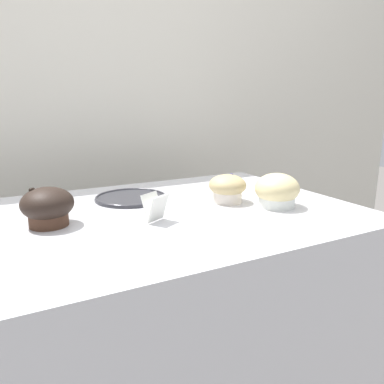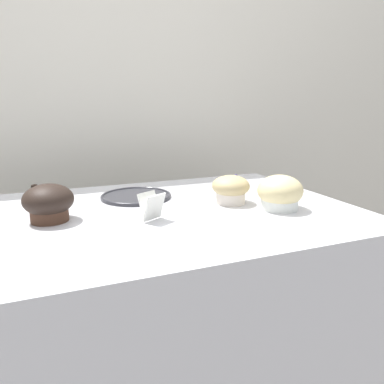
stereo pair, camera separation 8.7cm
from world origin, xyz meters
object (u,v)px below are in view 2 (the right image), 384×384
object	(u,v)px
muffin_back_left	(48,203)
muffin_back_right	(231,189)
serving_plate	(136,196)
muffin_front_center	(280,193)

from	to	relation	value
muffin_back_left	muffin_back_right	world-z (taller)	muffin_back_left
muffin_back_right	serving_plate	bearing A→B (deg)	145.41
muffin_back_right	serving_plate	size ratio (longest dim) A/B	0.51
muffin_back_left	muffin_back_right	bearing A→B (deg)	-2.42
muffin_front_center	muffin_back_left	bearing A→B (deg)	167.98
muffin_back_right	muffin_front_center	bearing A→B (deg)	-47.56
serving_plate	muffin_back_right	bearing A→B (deg)	-34.59
muffin_back_left	muffin_back_right	xyz separation A→B (m)	(0.43, -0.02, -0.00)
muffin_back_left	muffin_front_center	bearing A→B (deg)	-12.02
muffin_back_left	serving_plate	size ratio (longest dim) A/B	0.57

